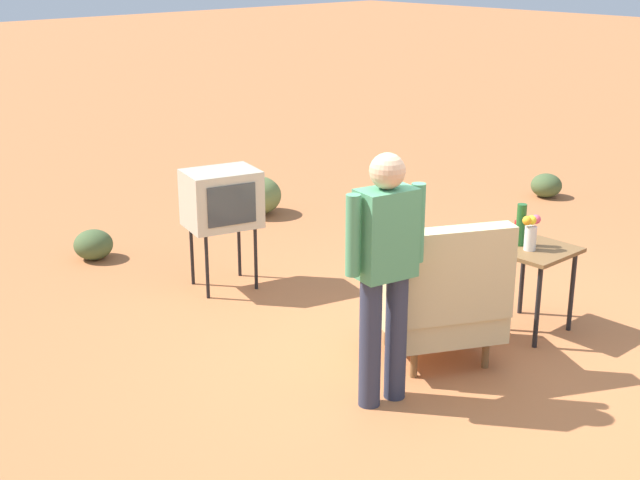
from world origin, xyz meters
The scene contains 11 objects.
ground_plane centered at (0.00, 0.00, 0.00)m, with size 60.00×60.00×0.00m, color #B76B3D.
armchair centered at (-0.02, -0.08, 0.50)m, with size 1.03×1.04×1.06m.
side_table centered at (-0.94, 0.01, 0.56)m, with size 0.56×0.56×0.66m.
tv_on_stand centered at (0.23, -2.28, 0.78)m, with size 0.69×0.58×1.03m.
person_standing centered at (0.68, 0.03, 0.94)m, with size 0.56×0.29×1.64m.
bottle_wine_green centered at (-0.91, -0.09, 0.82)m, with size 0.07×0.07×0.32m, color #1E5623.
soda_can_red centered at (-1.09, -0.23, 0.73)m, with size 0.07×0.07×0.12m, color red.
flower_vase centered at (-0.88, 0.02, 0.81)m, with size 0.15×0.10×0.27m.
shrub_near centered at (0.71, -3.68, 0.14)m, with size 0.36×0.36×0.28m, color #475B33.
shrub_mid centered at (-1.33, -3.78, 0.21)m, with size 0.55×0.55×0.42m, color olive.
shrub_far centered at (-4.25, -2.03, 0.14)m, with size 0.36×0.36×0.28m, color #475B33.
Camera 1 is at (4.42, 3.50, 2.81)m, focal length 49.51 mm.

